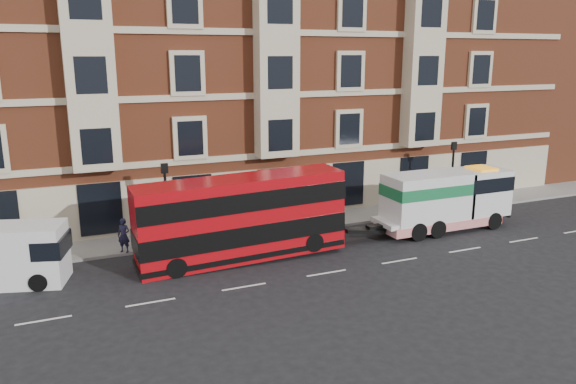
# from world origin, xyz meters

# --- Properties ---
(ground) EXTENTS (120.00, 120.00, 0.00)m
(ground) POSITION_xyz_m (0.00, 0.00, 0.00)
(ground) COLOR black
(ground) RESTS_ON ground
(sidewalk) EXTENTS (90.00, 3.00, 0.15)m
(sidewalk) POSITION_xyz_m (0.00, 7.50, 0.07)
(sidewalk) COLOR slate
(sidewalk) RESTS_ON ground
(victorian_terrace) EXTENTS (45.00, 12.00, 20.40)m
(victorian_terrace) POSITION_xyz_m (0.50, 15.00, 10.07)
(victorian_terrace) COLOR brown
(victorian_terrace) RESTS_ON ground
(lamp_post_west) EXTENTS (0.35, 0.15, 4.35)m
(lamp_post_west) POSITION_xyz_m (-6.00, 6.20, 2.68)
(lamp_post_west) COLOR black
(lamp_post_west) RESTS_ON sidewalk
(lamp_post_east) EXTENTS (0.35, 0.15, 4.35)m
(lamp_post_east) POSITION_xyz_m (12.00, 6.20, 2.68)
(lamp_post_east) COLOR black
(lamp_post_east) RESTS_ON sidewalk
(double_decker_bus) EXTENTS (10.15, 2.33, 4.11)m
(double_decker_bus) POSITION_xyz_m (-3.01, 3.23, 2.18)
(double_decker_bus) COLOR #AA0910
(double_decker_bus) RESTS_ON ground
(tow_truck) EXTENTS (8.13, 2.40, 3.39)m
(tow_truck) POSITION_xyz_m (9.04, 3.23, 1.80)
(tow_truck) COLOR silver
(tow_truck) RESTS_ON ground
(box_van) EXTENTS (5.45, 3.36, 2.64)m
(box_van) POSITION_xyz_m (-13.45, 4.43, 1.30)
(box_van) COLOR silver
(box_van) RESTS_ON ground
(pedestrian) EXTENTS (0.76, 0.70, 1.75)m
(pedestrian) POSITION_xyz_m (-8.20, 6.15, 1.02)
(pedestrian) COLOR #1D1A35
(pedestrian) RESTS_ON sidewalk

